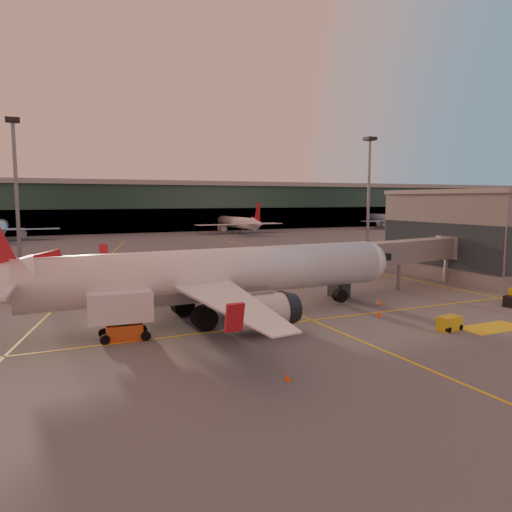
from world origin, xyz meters
name	(u,v)px	position (x,y,z in m)	size (l,w,h in m)	color
ground	(291,340)	(0.00, 0.00, 0.00)	(600.00, 600.00, 0.00)	#4C4F54
taxi_markings	(110,272)	(-7.32, 44.49, 0.01)	(100.12, 173.00, 0.01)	gold
terminal	(86,206)	(0.00, 141.79, 8.76)	(400.00, 20.00, 17.60)	#19382D
gate_building	(483,233)	(41.93, 17.93, 6.29)	(18.40, 22.40, 12.60)	slate
mast_west_near	(16,179)	(-20.00, 66.00, 14.86)	(2.40, 2.40, 25.60)	slate
mast_east_near	(369,184)	(55.00, 62.00, 14.86)	(2.40, 2.40, 25.60)	slate
distant_aircraft_row	(17,240)	(-21.00, 118.00, 0.00)	(290.00, 34.00, 13.00)	#96C6FC
main_airplane	(203,276)	(-4.23, 9.08, 4.24)	(43.18, 38.84, 13.04)	white
jet_bridge	(406,254)	(24.31, 14.31, 4.42)	(25.97, 7.71, 6.27)	slate
catering_truck	(121,312)	(-12.25, 6.01, 2.23)	(5.21, 2.65, 3.92)	#B74A1A
gpu_cart	(450,323)	(13.96, -3.02, 0.59)	(2.25, 1.56, 1.22)	gold
cone_nose	(379,302)	(15.31, 8.11, 0.29)	(0.47, 0.47, 0.60)	#FC460D
cone_wing_right	(288,377)	(-4.50, -7.73, 0.24)	(0.39, 0.39, 0.50)	#FC460D
cone_fwd	(379,313)	(11.80, 3.73, 0.29)	(0.47, 0.47, 0.59)	#FC460D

